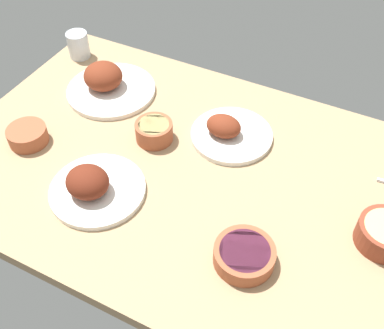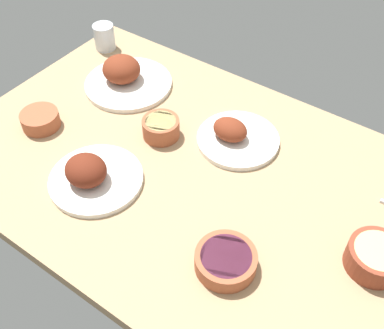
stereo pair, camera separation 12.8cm
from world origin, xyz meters
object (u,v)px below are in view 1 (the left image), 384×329
bowl_soup (27,135)px  bowl_pasta (154,131)px  bowl_onions (244,255)px  plate_center_main (107,83)px  plate_near_viewer (229,132)px  water_tumbler (78,45)px  plate_far_side (93,186)px

bowl_soup → bowl_pasta: size_ratio=1.04×
bowl_onions → bowl_pasta: (39.78, -26.90, 0.68)cm
bowl_onions → bowl_pasta: bowl_pasta is taller
plate_center_main → plate_near_viewer: bearing=176.9°
water_tumbler → bowl_onions: bearing=148.5°
plate_far_side → bowl_soup: bearing=-15.4°
bowl_onions → bowl_pasta: 48.02cm
bowl_soup → plate_far_side: bearing=164.6°
bowl_pasta → water_tumbler: 52.41cm
plate_near_viewer → bowl_pasta: bearing=28.3°
plate_far_side → plate_near_viewer: (-23.23, -36.20, -0.84)cm
plate_near_viewer → bowl_soup: size_ratio=2.11×
plate_far_side → bowl_onions: 43.57cm
plate_center_main → bowl_onions: 76.22cm
plate_near_viewer → bowl_onions: plate_near_viewer is taller
plate_far_side → plate_center_main: size_ratio=0.88×
plate_near_viewer → plate_center_main: 44.74cm
plate_near_viewer → bowl_onions: (-20.31, 37.38, 0.40)cm
bowl_soup → bowl_onions: bowl_soup is taller
plate_far_side → bowl_soup: plate_far_side is taller
plate_center_main → water_tumbler: bearing=-31.5°
plate_far_side → bowl_soup: 29.95cm
plate_far_side → bowl_onions: (-43.55, 1.18, -0.44)cm
water_tumbler → plate_near_viewer: bearing=167.0°
plate_center_main → bowl_pasta: plate_center_main is taller
plate_far_side → plate_near_viewer: 43.02cm
bowl_onions → water_tumbler: bearing=-31.5°
plate_near_viewer → water_tumbler: (65.22, -15.04, 2.52)cm
plate_center_main → bowl_pasta: size_ratio=2.63×
plate_center_main → bowl_onions: size_ratio=2.00×
plate_near_viewer → water_tumbler: size_ratio=2.65×
bowl_soup → plate_near_viewer: bearing=-151.5°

